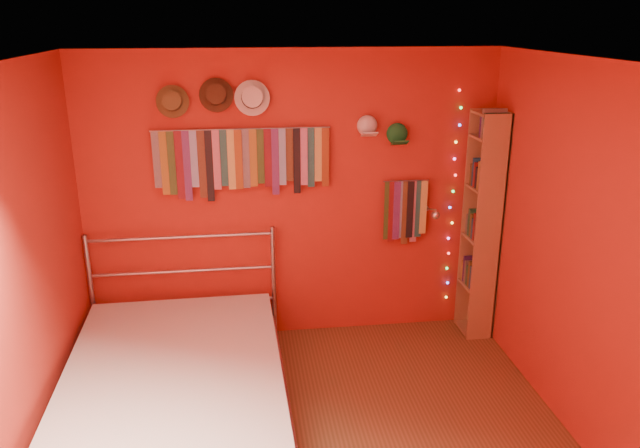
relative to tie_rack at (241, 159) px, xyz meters
name	(u,v)px	position (x,y,z in m)	size (l,w,h in m)	color
back_wall	(292,199)	(0.42, 0.07, -0.38)	(3.50, 0.02, 2.50)	#A11C1A
right_wall	(597,267)	(2.17, -1.68, -0.38)	(0.02, 3.50, 2.50)	#A11C1A
left_wall	(7,299)	(-1.33, -1.68, -0.38)	(0.02, 3.50, 2.50)	#A11C1A
ceiling	(319,64)	(0.42, -1.68, 0.87)	(3.50, 3.50, 0.02)	white
tie_rack	(241,159)	(0.00, 0.00, 0.00)	(1.45, 0.03, 0.60)	#A5A5A9
small_tie_rack	(405,210)	(1.40, 0.00, -0.49)	(0.40, 0.03, 0.58)	#A5A5A9
fedora_olive	(172,101)	(-0.51, -0.03, 0.48)	(0.26, 0.14, 0.25)	brown
fedora_brown	(216,95)	(-0.17, -0.03, 0.52)	(0.27, 0.15, 0.27)	#432918
fedora_white	(252,97)	(0.11, -0.03, 0.50)	(0.28, 0.15, 0.28)	silver
cap_white	(367,126)	(1.05, 0.01, 0.25)	(0.18, 0.22, 0.18)	white
cap_green	(397,134)	(1.30, 0.01, 0.17)	(0.18, 0.23, 0.18)	#1B7A33
fairy_lights	(453,199)	(1.83, 0.03, -0.42)	(0.06, 0.02, 1.91)	#FF3333
reading_lamp	(434,214)	(1.61, -0.17, -0.48)	(0.07, 0.31, 0.09)	#A5A5A9
bookshelf	(486,225)	(2.08, -0.15, -0.61)	(0.25, 0.34, 2.00)	#A27249
bed	(176,388)	(-0.53, -1.12, -1.39)	(1.60, 2.16, 1.04)	#A5A5A9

